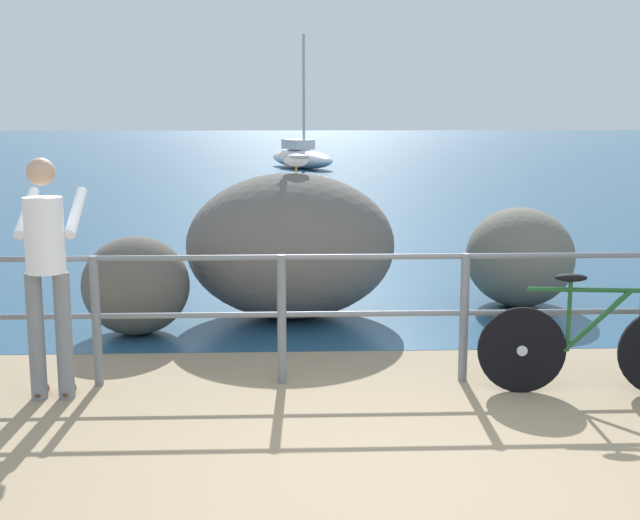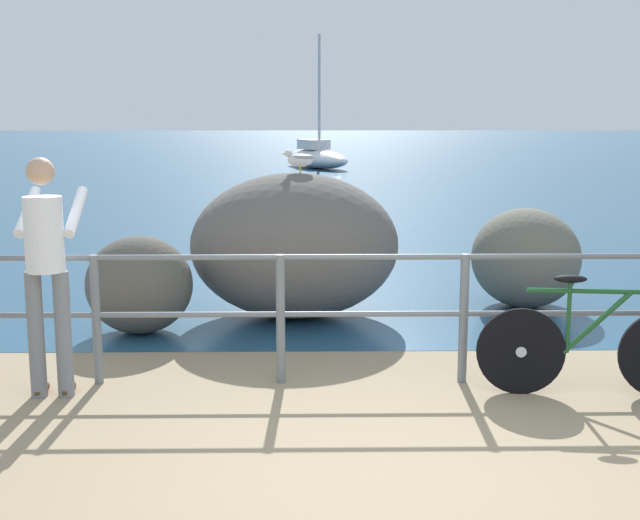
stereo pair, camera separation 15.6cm
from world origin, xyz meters
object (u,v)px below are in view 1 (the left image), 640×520
(breakwater_boulder_left, at_px, (136,286))
(seagull, at_px, (296,159))
(breakwater_boulder_main, at_px, (291,246))
(sailboat, at_px, (301,157))
(bicycle, at_px, (613,334))
(person_at_railing, at_px, (47,266))
(breakwater_boulder_right, at_px, (520,257))

(breakwater_boulder_left, xyz_separation_m, seagull, (1.53, 0.65, 1.16))
(breakwater_boulder_main, relative_size, sailboat, 0.44)
(seagull, bearing_deg, bicycle, 123.25)
(bicycle, height_order, person_at_railing, person_at_railing)
(breakwater_boulder_main, xyz_separation_m, sailboat, (0.51, 23.36, -0.32))
(breakwater_boulder_left, xyz_separation_m, sailboat, (1.98, 23.99, -0.05))
(breakwater_boulder_main, bearing_deg, sailboat, 88.76)
(bicycle, xyz_separation_m, breakwater_boulder_left, (-3.87, 1.90, 0.01))
(bicycle, height_order, seagull, seagull)
(person_at_railing, bearing_deg, breakwater_boulder_right, -57.85)
(sailboat, bearing_deg, seagull, -26.05)
(bicycle, relative_size, breakwater_boulder_main, 0.79)
(person_at_railing, relative_size, breakwater_boulder_right, 1.42)
(breakwater_boulder_left, bearing_deg, breakwater_boulder_right, 14.73)
(bicycle, height_order, breakwater_boulder_main, breakwater_boulder_main)
(breakwater_boulder_right, distance_m, sailboat, 23.03)
(person_at_railing, distance_m, breakwater_boulder_main, 3.03)
(bicycle, distance_m, breakwater_boulder_left, 4.31)
(person_at_railing, xyz_separation_m, breakwater_boulder_left, (0.30, 1.81, -0.52))
(bicycle, bearing_deg, breakwater_boulder_left, 159.79)
(person_at_railing, height_order, breakwater_boulder_left, person_at_railing)
(person_at_railing, relative_size, seagull, 5.20)
(person_at_railing, distance_m, sailboat, 25.91)
(bicycle, height_order, breakwater_boulder_right, breakwater_boulder_right)
(person_at_railing, distance_m, breakwater_boulder_left, 1.91)
(breakwater_boulder_right, bearing_deg, bicycle, -92.01)
(bicycle, relative_size, sailboat, 0.35)
(breakwater_boulder_main, relative_size, breakwater_boulder_left, 2.10)
(breakwater_boulder_left, height_order, sailboat, sailboat)
(person_at_railing, bearing_deg, sailboat, -6.63)
(person_at_railing, bearing_deg, breakwater_boulder_main, -37.67)
(breakwater_boulder_left, relative_size, seagull, 2.98)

